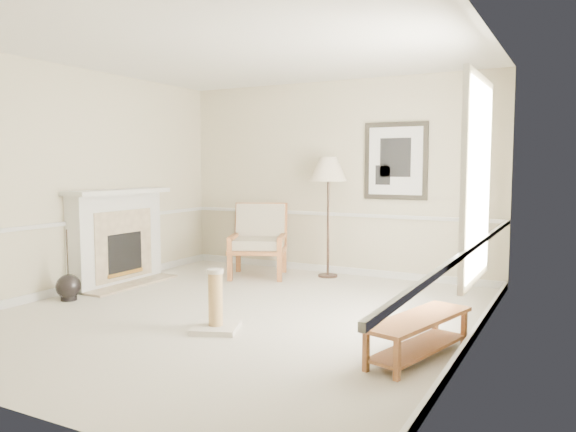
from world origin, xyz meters
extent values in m
plane|color=silver|center=(0.00, 0.00, 0.00)|extent=(5.50, 5.50, 0.00)
cube|color=beige|center=(0.00, 2.75, 1.45)|extent=(5.00, 0.04, 2.90)
cube|color=beige|center=(0.00, -2.75, 1.45)|extent=(5.00, 0.04, 2.90)
cube|color=beige|center=(-2.50, 0.00, 1.45)|extent=(0.04, 5.50, 2.90)
cube|color=beige|center=(2.50, 0.00, 1.45)|extent=(0.04, 5.50, 2.90)
cube|color=white|center=(0.00, 0.00, 2.90)|extent=(5.00, 5.50, 0.04)
cube|color=white|center=(0.00, 2.73, 0.05)|extent=(4.95, 0.04, 0.10)
cube|color=white|center=(0.00, 2.73, 0.90)|extent=(4.95, 0.04, 0.05)
cube|color=white|center=(2.46, 0.40, 1.50)|extent=(0.03, 1.20, 1.80)
cube|color=white|center=(2.45, 0.40, 1.50)|extent=(0.05, 1.34, 1.94)
cube|color=black|center=(0.95, 2.72, 1.70)|extent=(0.92, 0.04, 1.10)
cube|color=white|center=(0.95, 2.69, 1.70)|extent=(0.78, 0.01, 0.96)
cube|color=black|center=(0.95, 2.69, 1.75)|extent=(0.45, 0.01, 0.55)
cube|color=white|center=(-2.36, 0.60, 0.62)|extent=(0.28, 1.50, 1.25)
cube|color=white|center=(-2.31, 0.60, 1.28)|extent=(0.46, 1.64, 0.06)
cube|color=#C6B28E|center=(-2.21, 0.60, 0.55)|extent=(0.02, 1.05, 0.95)
cube|color=black|center=(-2.20, 0.60, 0.42)|extent=(0.02, 0.62, 0.58)
cube|color=gold|center=(-2.20, 0.60, 0.16)|extent=(0.01, 0.66, 0.05)
cube|color=#C6B28E|center=(-2.20, 0.60, 0.01)|extent=(0.60, 1.50, 0.03)
sphere|color=black|center=(-2.15, -0.41, 0.17)|extent=(0.30, 0.30, 0.30)
cylinder|color=black|center=(-2.15, -0.41, 0.04)|extent=(0.19, 0.19, 0.09)
cylinder|color=black|center=(-2.15, -0.41, 0.56)|extent=(0.10, 0.09, 0.47)
cylinder|color=black|center=(-2.15, -0.41, 0.52)|extent=(0.13, 0.11, 0.38)
cylinder|color=black|center=(-2.15, -0.41, 0.60)|extent=(0.06, 0.05, 0.55)
cube|color=olive|center=(-1.06, 1.46, 0.22)|extent=(0.09, 0.09, 0.43)
cube|color=olive|center=(-1.34, 2.12, 0.22)|extent=(0.09, 0.09, 0.43)
cube|color=olive|center=(-0.41, 1.74, 0.22)|extent=(0.09, 0.09, 0.43)
cube|color=olive|center=(-0.69, 2.40, 0.22)|extent=(0.09, 0.09, 0.43)
cube|color=olive|center=(-0.87, 1.93, 0.40)|extent=(1.05, 1.05, 0.06)
cube|color=olive|center=(-1.02, 2.27, 0.76)|extent=(0.81, 0.49, 0.63)
cube|color=olive|center=(-1.20, 1.79, 0.60)|extent=(0.38, 0.76, 0.06)
cube|color=olive|center=(-0.55, 2.07, 0.60)|extent=(0.38, 0.76, 0.06)
cube|color=silver|center=(-0.87, 1.93, 0.50)|extent=(0.96, 0.96, 0.14)
cube|color=silver|center=(-0.99, 2.20, 0.78)|extent=(0.76, 0.50, 0.56)
cylinder|color=black|center=(0.04, 2.40, 0.02)|extent=(0.29, 0.29, 0.03)
cylinder|color=black|center=(0.04, 2.40, 0.82)|extent=(0.04, 0.04, 1.58)
cone|color=#FDEDCA|center=(0.04, 2.40, 1.58)|extent=(0.61, 0.61, 0.35)
cube|color=olive|center=(2.15, -0.45, 0.34)|extent=(0.68, 1.30, 0.04)
cube|color=olive|center=(2.15, -0.45, 0.09)|extent=(0.60, 1.20, 0.03)
cube|color=olive|center=(1.87, -0.97, 0.16)|extent=(0.05, 0.05, 0.32)
cube|color=olive|center=(2.14, -1.04, 0.16)|extent=(0.05, 0.05, 0.32)
cube|color=olive|center=(2.16, 0.14, 0.16)|extent=(0.05, 0.05, 0.32)
cube|color=olive|center=(2.43, 0.07, 0.16)|extent=(0.05, 0.05, 0.32)
cube|color=white|center=(0.16, -0.61, 0.03)|extent=(0.57, 0.57, 0.05)
cylinder|color=tan|center=(0.16, -0.61, 0.32)|extent=(0.14, 0.14, 0.52)
cylinder|color=white|center=(0.16, -0.61, 0.60)|extent=(0.16, 0.16, 0.04)
camera|label=1|loc=(3.35, -5.09, 1.64)|focal=35.00mm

